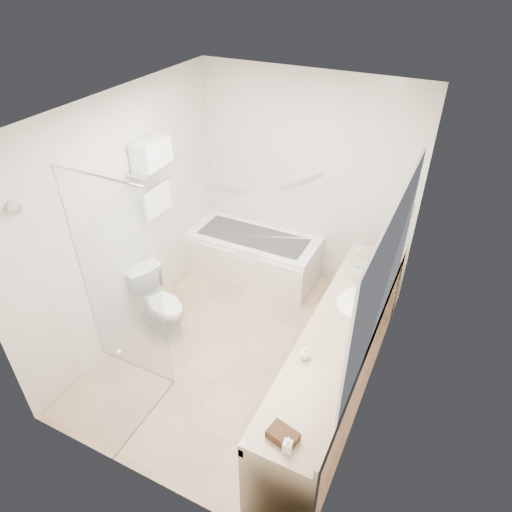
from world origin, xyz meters
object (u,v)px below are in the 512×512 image
at_px(bathtub, 253,255).
at_px(vanity_counter, 338,346).
at_px(water_bottle_left, 361,285).
at_px(toilet, 160,303).
at_px(amenity_basket, 283,435).

xyz_separation_m(bathtub, vanity_counter, (1.52, -1.39, 0.36)).
relative_size(vanity_counter, water_bottle_left, 12.61).
bearing_deg(vanity_counter, toilet, 178.63).
bearing_deg(amenity_basket, vanity_counter, 88.56).
xyz_separation_m(amenity_basket, water_bottle_left, (0.04, 1.69, 0.06)).
distance_m(bathtub, water_bottle_left, 1.89).
bearing_deg(vanity_counter, water_bottle_left, 88.35).
bearing_deg(amenity_basket, bathtub, 120.25).
height_order(bathtub, vanity_counter, vanity_counter).
height_order(amenity_basket, water_bottle_left, water_bottle_left).
relative_size(vanity_counter, toilet, 3.87).
bearing_deg(water_bottle_left, bathtub, 150.54).
height_order(bathtub, water_bottle_left, water_bottle_left).
xyz_separation_m(vanity_counter, toilet, (-1.97, 0.05, -0.30)).
relative_size(bathtub, water_bottle_left, 7.47).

